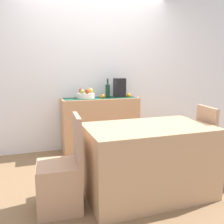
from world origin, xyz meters
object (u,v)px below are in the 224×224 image
sideboard_console (100,125)px  coffee_maker (120,88)px  fruit_bowl (86,96)px  chair_by_corner (217,159)px  chair_near_window (61,182)px  dining_table (148,160)px  wine_bottle (108,91)px

sideboard_console → coffee_maker: 0.67m
fruit_bowl → coffee_maker: bearing=0.0°
sideboard_console → chair_by_corner: chair_by_corner is taller
fruit_bowl → chair_near_window: size_ratio=0.30×
coffee_maker → dining_table: 1.66m
dining_table → chair_near_window: (-0.91, -0.00, -0.10)m
fruit_bowl → chair_near_window: 1.74m
dining_table → chair_near_window: bearing=-179.9°
chair_near_window → coffee_maker: bearing=52.8°
wine_bottle → chair_by_corner: size_ratio=0.34×
wine_bottle → fruit_bowl: bearing=180.0°
wine_bottle → chair_by_corner: bearing=-59.9°
chair_near_window → chair_by_corner: (1.82, 0.00, 0.00)m
fruit_bowl → wine_bottle: bearing=0.0°
fruit_bowl → dining_table: bearing=-77.9°
chair_by_corner → dining_table: bearing=-179.8°
dining_table → chair_by_corner: bearing=0.2°
sideboard_console → fruit_bowl: fruit_bowl is taller
chair_by_corner → coffee_maker: bearing=114.0°
fruit_bowl → sideboard_console: bearing=0.0°
fruit_bowl → coffee_maker: (0.56, 0.00, 0.11)m
wine_bottle → coffee_maker: (0.20, 0.00, 0.04)m
sideboard_console → wine_bottle: size_ratio=3.96×
fruit_bowl → wine_bottle: (0.36, 0.00, 0.07)m
sideboard_console → chair_by_corner: bearing=-56.4°
chair_near_window → wine_bottle: bearing=58.0°
fruit_bowl → chair_near_window: bearing=-111.2°
dining_table → wine_bottle: bearing=88.7°
wine_bottle → dining_table: (-0.03, -1.51, -0.61)m
sideboard_console → dining_table: size_ratio=0.95×
sideboard_console → wine_bottle: wine_bottle is taller
fruit_bowl → coffee_maker: coffee_maker is taller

